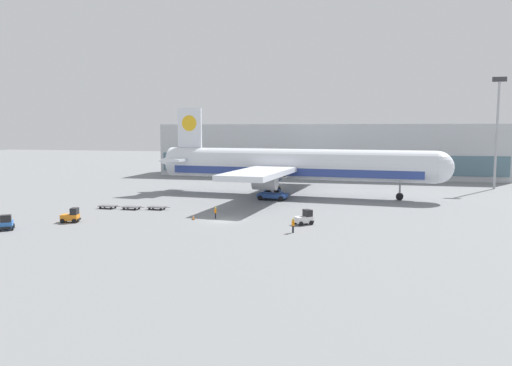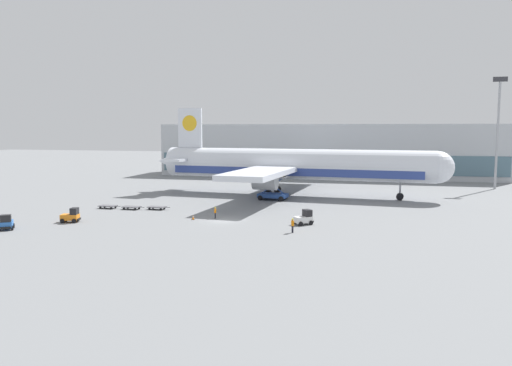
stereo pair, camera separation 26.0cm
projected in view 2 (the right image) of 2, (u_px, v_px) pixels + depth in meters
ground_plane at (224, 221)px, 69.93m from camera, size 400.00×400.00×0.00m
terminal_building at (327, 150)px, 136.35m from camera, size 90.00×18.20×14.00m
light_mast at (498, 125)px, 105.28m from camera, size 2.80×0.50×23.65m
airplane_main at (290, 165)px, 95.84m from camera, size 58.06×48.51×17.00m
scissor_lift_loader at (273, 190)px, 90.30m from camera, size 5.44×3.76×4.81m
baggage_tug_foreground at (71, 216)px, 68.69m from camera, size 2.70×2.10×2.00m
baggage_tug_mid at (304, 218)px, 67.02m from camera, size 2.79×2.67×2.00m
baggage_tug_far at (6, 223)px, 63.56m from camera, size 2.60×2.81×2.00m
baggage_dolly_lead at (108, 206)px, 80.62m from camera, size 3.72×1.59×0.48m
baggage_dolly_second at (132, 207)px, 79.67m from camera, size 3.72×1.59×0.48m
baggage_dolly_third at (157, 207)px, 79.52m from camera, size 3.72×1.59×0.48m
ground_crew_near at (215, 212)px, 71.55m from camera, size 0.25×0.57×1.66m
ground_crew_far at (293, 224)px, 61.67m from camera, size 0.39×0.47×1.80m
traffic_cone_near at (193, 217)px, 70.67m from camera, size 0.40×0.40×0.69m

